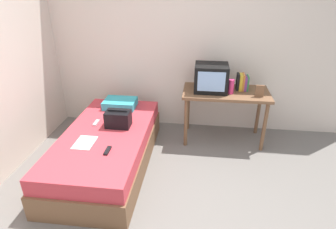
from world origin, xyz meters
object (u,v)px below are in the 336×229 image
desk (225,98)px  water_bottle (231,87)px  handbag (118,119)px  remote_silver (96,123)px  magazine (85,143)px  remote_dark (108,151)px  bed (107,149)px  picture_frame (260,91)px  book_row (242,82)px  tv (211,78)px  pillow (120,103)px

desk → water_bottle: water_bottle is taller
handbag → remote_silver: handbag is taller
magazine → remote_dark: remote_dark is taller
bed → remote_dark: size_ratio=12.82×
bed → picture_frame: picture_frame is taller
desk → book_row: book_row is taller
remote_dark → remote_silver: size_ratio=1.08×
tv → picture_frame: 0.65m
pillow → magazine: pillow is taller
pillow → magazine: bearing=-97.4°
picture_frame → remote_silver: picture_frame is taller
magazine → desk: bearing=34.4°
water_bottle → handbag: water_bottle is taller
remote_dark → picture_frame: bearing=32.4°
remote_silver → picture_frame: bearing=13.3°
bed → book_row: book_row is taller
handbag → remote_dark: handbag is taller
picture_frame → remote_silver: 2.13m
picture_frame → pillow: bearing=178.5°
handbag → remote_dark: (0.04, -0.57, -0.09)m
bed → remote_silver: size_ratio=13.89×
desk → remote_silver: size_ratio=8.06×
bed → handbag: handbag is taller
bed → remote_silver: remote_silver is taller
handbag → magazine: bearing=-121.6°
book_row → magazine: bearing=-146.9°
magazine → book_row: bearing=33.1°
book_row → tv: bearing=-169.0°
picture_frame → magazine: size_ratio=0.54×
magazine → remote_silver: (-0.04, 0.46, 0.01)m
book_row → magazine: 2.19m
magazine → remote_silver: size_ratio=2.01×
desk → bed: bearing=-150.5°
pillow → remote_silver: 0.56m
picture_frame → remote_dark: picture_frame is taller
water_bottle → handbag: size_ratio=0.65×
bed → desk: 1.72m
water_bottle → pillow: water_bottle is taller
desk → magazine: desk is taller
tv → pillow: bearing=-175.3°
water_bottle → picture_frame: water_bottle is taller
picture_frame → handbag: bearing=-163.6°
tv → picture_frame: (0.62, -0.15, -0.10)m
picture_frame → remote_dark: 2.04m
remote_dark → water_bottle: bearing=40.4°
tv → pillow: tv is taller
picture_frame → handbag: size_ratio=0.52×
pillow → magazine: (-0.13, -0.99, -0.05)m
bed → pillow: bearing=91.2°
bed → pillow: size_ratio=4.51×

